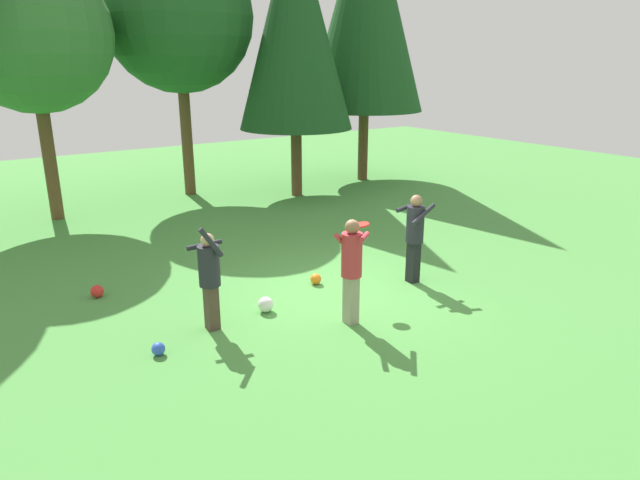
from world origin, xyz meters
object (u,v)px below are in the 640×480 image
at_px(frisbee, 362,225).
at_px(ball_orange, 316,279).
at_px(person_catcher, 415,231).
at_px(ball_red, 97,291).
at_px(person_bystander, 352,263).
at_px(ball_blue, 158,349).
at_px(tree_right, 295,23).
at_px(person_thrower, 209,273).
at_px(tree_left, 31,34).
at_px(tree_far_right, 366,1).
at_px(tree_center, 178,17).
at_px(ball_white, 266,305).

distance_m(frisbee, ball_orange, 1.67).
height_order(person_catcher, ball_red, person_catcher).
xyz_separation_m(person_bystander, ball_blue, (-3.00, 0.74, -0.96)).
xyz_separation_m(ball_blue, tree_right, (7.22, 7.63, 5.11)).
relative_size(frisbee, ball_blue, 1.79).
xyz_separation_m(person_thrower, tree_left, (-0.75, 8.61, 3.83)).
xyz_separation_m(tree_left, tree_far_right, (10.25, -0.56, 1.24)).
bearing_deg(tree_far_right, frisbee, -128.68).
xyz_separation_m(ball_orange, ball_red, (-3.67, 1.74, 0.01)).
relative_size(person_thrower, ball_blue, 8.90).
bearing_deg(tree_center, tree_left, -169.58).
height_order(person_catcher, ball_white, person_catcher).
xyz_separation_m(person_thrower, person_catcher, (4.09, -0.33, 0.08)).
distance_m(ball_red, tree_right, 10.25).
xyz_separation_m(person_thrower, tree_far_right, (9.50, 8.06, 5.06)).
bearing_deg(tree_right, ball_orange, -119.40).
distance_m(person_bystander, ball_orange, 2.03).
bearing_deg(person_thrower, tree_far_right, 48.11).
distance_m(ball_blue, ball_red, 2.73).
xyz_separation_m(frisbee, tree_right, (3.44, 7.66, 3.81)).
relative_size(person_bystander, ball_orange, 8.34).
distance_m(tree_right, tree_left, 7.08).
relative_size(ball_red, tree_left, 0.03).
bearing_deg(person_bystander, person_catcher, -23.05).
bearing_deg(tree_right, ball_red, -146.50).
relative_size(ball_blue, tree_left, 0.03).
xyz_separation_m(frisbee, ball_blue, (-3.77, 0.03, -1.30)).
distance_m(person_thrower, ball_white, 1.32).
xyz_separation_m(person_thrower, tree_center, (3.42, 9.38, 4.41)).
xyz_separation_m(person_catcher, tree_far_right, (5.41, 8.38, 4.99)).
distance_m(person_thrower, person_bystander, 2.27).
bearing_deg(tree_right, ball_blue, -133.39).
bearing_deg(person_bystander, ball_white, 86.41).
relative_size(frisbee, tree_right, 0.04).
height_order(tree_center, tree_left, tree_center).
bearing_deg(ball_white, person_catcher, -7.45).
height_order(person_catcher, frisbee, person_catcher).
xyz_separation_m(ball_orange, tree_left, (-3.19, 7.98, 4.68)).
height_order(person_thrower, ball_white, person_thrower).
distance_m(ball_orange, ball_red, 4.06).
height_order(person_bystander, ball_red, person_bystander).
bearing_deg(ball_orange, ball_blue, -164.18).
relative_size(ball_orange, tree_left, 0.03).
distance_m(person_bystander, ball_white, 1.77).
bearing_deg(ball_orange, tree_right, 60.60).
bearing_deg(ball_orange, person_bystander, -105.07).
height_order(person_thrower, tree_right, tree_right).
bearing_deg(ball_orange, ball_white, -158.58).
height_order(ball_blue, tree_far_right, tree_far_right).
bearing_deg(person_thrower, ball_red, 125.24).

